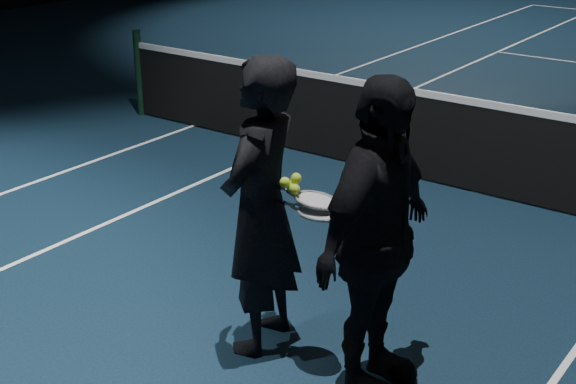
# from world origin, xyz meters

# --- Properties ---
(net_post_left) EXTENTS (0.10, 0.10, 1.10)m
(net_post_left) POSITION_xyz_m (-6.40, 0.00, 0.55)
(net_post_left) COLOR black
(net_post_left) RESTS_ON floor
(player_a) EXTENTS (0.60, 0.79, 1.98)m
(player_a) POSITION_xyz_m (-1.77, -3.39, 0.99)
(player_a) COLOR black
(player_a) RESTS_ON floor
(player_b) EXTENTS (0.50, 1.17, 1.98)m
(player_b) POSITION_xyz_m (-0.92, -3.39, 0.99)
(player_b) COLOR black
(player_b) RESTS_ON floor
(racket_lower) EXTENTS (0.68, 0.22, 0.03)m
(racket_lower) POSITION_xyz_m (-1.32, -3.39, 1.07)
(racket_lower) COLOR black
(racket_lower) RESTS_ON player_a
(racket_upper) EXTENTS (0.69, 0.27, 0.10)m
(racket_upper) POSITION_xyz_m (-1.37, -3.35, 1.13)
(racket_upper) COLOR black
(racket_upper) RESTS_ON player_b
(tennis_balls) EXTENTS (0.12, 0.10, 0.12)m
(tennis_balls) POSITION_xyz_m (-1.51, -3.39, 1.21)
(tennis_balls) COLOR #C0D62D
(tennis_balls) RESTS_ON racket_upper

